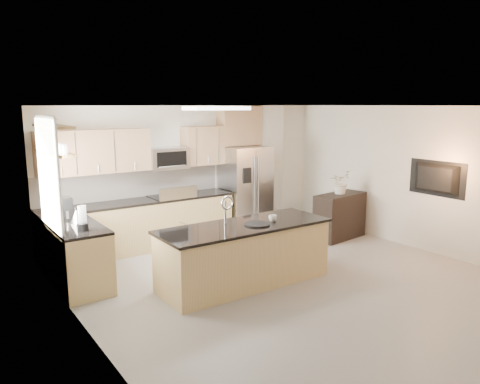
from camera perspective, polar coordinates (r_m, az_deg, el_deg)
floor at (r=7.09m, az=7.12°, el=-11.15°), size 6.50×6.50×0.00m
ceiling at (r=6.58m, az=7.65°, el=10.37°), size 6.00×6.50×0.02m
wall_back at (r=9.35m, az=-6.03°, el=2.46°), size 6.00×0.02×2.60m
wall_left at (r=5.26m, az=-17.89°, el=-4.44°), size 0.02×6.50×2.60m
wall_right at (r=8.98m, az=21.81°, el=1.41°), size 0.02×6.50×2.60m
back_counter at (r=8.71m, az=-12.01°, el=-3.88°), size 3.55×0.66×1.44m
left_counter at (r=7.29m, az=-19.32°, el=-7.23°), size 0.66×1.50×0.92m
range at (r=8.95m, az=-8.29°, el=-3.36°), size 0.76×0.64×1.14m
upper_cabinets at (r=8.59m, az=-13.24°, el=5.04°), size 3.50×0.33×0.75m
microwave at (r=8.86m, az=-8.85°, el=4.09°), size 0.76×0.40×0.40m
refrigerator at (r=9.65m, az=0.62°, el=0.31°), size 0.92×0.78×1.78m
partition_column at (r=10.22m, az=3.39°, el=3.19°), size 0.60×0.30×2.60m
window at (r=6.96m, az=-22.31°, el=1.82°), size 0.04×1.15×1.65m
shelf_lower at (r=7.05m, az=-21.65°, el=4.43°), size 0.30×1.20×0.04m
shelf_upper at (r=7.02m, az=-21.85°, el=7.43°), size 0.30×1.20×0.04m
ceiling_fixture at (r=7.63m, az=-2.86°, el=10.17°), size 1.00×0.50×0.06m
island at (r=6.94m, az=0.55°, el=-7.57°), size 2.60×0.94×1.32m
credenza at (r=9.46m, az=12.05°, el=-2.88°), size 1.17×0.61×0.89m
cup at (r=7.00m, az=4.01°, el=-3.20°), size 0.15×0.15×0.10m
platter at (r=6.79m, az=2.10°, el=-3.95°), size 0.42×0.42×0.02m
blender at (r=6.73m, az=-18.66°, el=-3.25°), size 0.15×0.15×0.35m
kettle at (r=7.20m, az=-19.31°, el=-2.79°), size 0.19×0.19×0.23m
coffee_maker at (r=7.47m, az=-20.50°, el=-1.95°), size 0.18×0.22×0.34m
bowl at (r=7.39m, az=-22.56°, el=8.01°), size 0.47×0.47×0.09m
flower_vase at (r=9.33m, az=12.16°, el=1.93°), size 0.77×0.72×0.70m
television at (r=8.79m, az=22.58°, el=1.50°), size 0.14×1.08×0.62m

